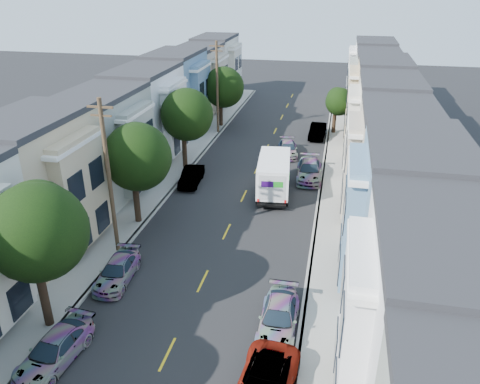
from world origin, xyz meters
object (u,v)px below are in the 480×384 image
object	(u,v)px
parked_right_b	(279,318)
parked_right_d	(317,131)
tree_c	(136,157)
parked_right_c	(309,171)
lead_sedan	(288,149)
tree_e	(223,87)
utility_pole_far	(217,88)
parked_left_b	(54,351)
parked_left_d	(191,177)
tree_far_r	(338,102)
fedex_truck	(274,174)
tree_d	(186,115)
utility_pole_near	(109,179)
tree_b	(36,232)
parked_left_c	(117,271)

from	to	relation	value
parked_right_b	parked_right_d	bearing A→B (deg)	89.27
tree_c	parked_right_c	distance (m)	16.12
lead_sedan	tree_e	bearing A→B (deg)	127.03
utility_pole_far	parked_left_b	size ratio (longest dim) A/B	2.26
tree_e	parked_right_b	xyz separation A→B (m)	(11.20, -33.68, -3.99)
parked_left_d	parked_right_c	size ratio (longest dim) A/B	0.81
tree_far_r	parked_right_c	xyz separation A→B (m)	(-2.00, -13.80, -2.88)
fedex_truck	parked_right_b	world-z (taller)	fedex_truck
tree_c	tree_d	xyz separation A→B (m)	(-0.00, 10.91, 0.01)
tree_c	lead_sedan	bearing A→B (deg)	62.14
tree_far_r	utility_pole_near	xyz separation A→B (m)	(-13.20, -28.56, 1.51)
tree_far_r	parked_left_d	size ratio (longest dim) A/B	1.26
tree_d	utility_pole_near	size ratio (longest dim) A/B	0.75
tree_b	parked_left_d	size ratio (longest dim) A/B	1.91
parked_right_b	lead_sedan	bearing A→B (deg)	95.00
tree_b	utility_pole_far	distance (m)	33.35
tree_far_r	parked_left_b	xyz separation A→B (m)	(-11.80, -38.06, -2.98)
parked_left_b	tree_c	bearing A→B (deg)	101.40
tree_far_r	parked_left_b	distance (m)	39.96
tree_far_r	parked_right_c	size ratio (longest dim) A/B	1.02
utility_pole_near	parked_left_b	bearing A→B (deg)	-81.62
fedex_truck	parked_left_c	bearing A→B (deg)	-122.81
tree_c	tree_e	world-z (taller)	tree_c
parked_left_c	parked_left_d	distance (m)	14.42
tree_c	parked_left_b	distance (m)	14.28
tree_b	tree_far_r	size ratio (longest dim) A/B	1.51
tree_far_r	utility_pole_near	bearing A→B (deg)	-114.80
parked_right_b	parked_right_c	size ratio (longest dim) A/B	0.88
tree_c	parked_left_b	bearing A→B (deg)	-84.07
parked_left_c	parked_right_d	distance (m)	31.16
tree_b	parked_right_c	bearing A→B (deg)	63.12
parked_right_d	tree_b	bearing A→B (deg)	-105.67
utility_pole_far	parked_left_d	distance (m)	15.26
tree_c	fedex_truck	size ratio (longest dim) A/B	1.15
tree_c	parked_right_d	world-z (taller)	tree_c
parked_left_c	parked_right_c	world-z (taller)	parked_right_c
parked_right_c	parked_right_b	bearing A→B (deg)	-93.83
utility_pole_near	parked_left_c	xyz separation A→B (m)	(1.40, -2.95, -4.52)
fedex_truck	parked_right_d	bearing A→B (deg)	74.69
tree_far_r	parked_right_b	distance (m)	33.84
parked_left_b	parked_right_b	world-z (taller)	parked_right_b
fedex_truck	parked_left_b	size ratio (longest dim) A/B	1.47
tree_e	parked_right_d	xyz separation A→B (m)	(11.20, -1.97, -3.91)
tree_d	utility_pole_near	world-z (taller)	utility_pole_near
tree_b	parked_right_d	size ratio (longest dim) A/B	1.75
tree_d	parked_left_b	distance (m)	24.86
fedex_truck	parked_left_b	bearing A→B (deg)	-114.94
tree_b	fedex_truck	xyz separation A→B (m)	(8.57, 18.41, -3.81)
tree_e	parked_right_c	size ratio (longest dim) A/B	1.37
lead_sedan	parked_right_c	world-z (taller)	parked_right_c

